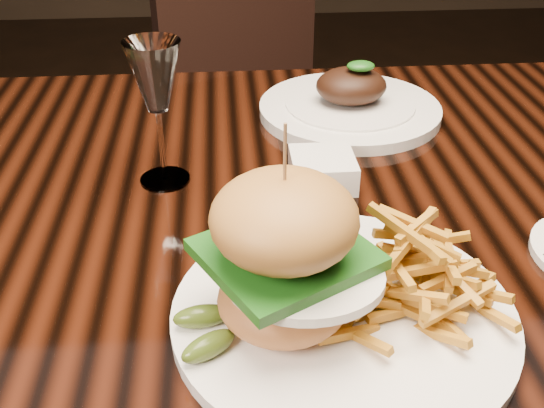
{
  "coord_description": "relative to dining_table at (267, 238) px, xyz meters",
  "views": [
    {
      "loc": [
        -0.05,
        -0.72,
        1.19
      ],
      "look_at": [
        -0.0,
        -0.13,
        0.81
      ],
      "focal_mm": 42.0,
      "sensor_mm": 36.0,
      "label": 1
    }
  ],
  "objects": [
    {
      "name": "far_dish",
      "position": [
        0.15,
        0.23,
        0.09
      ],
      "size": [
        0.3,
        0.3,
        0.1
      ],
      "rotation": [
        0.0,
        0.0,
        -0.33
      ],
      "color": "white",
      "rests_on": "dining_table"
    },
    {
      "name": "dining_table",
      "position": [
        0.0,
        0.0,
        0.0
      ],
      "size": [
        1.6,
        0.9,
        0.75
      ],
      "color": "black",
      "rests_on": "ground"
    },
    {
      "name": "ramekin",
      "position": [
        0.08,
        0.02,
        0.1
      ],
      "size": [
        0.09,
        0.09,
        0.04
      ],
      "primitive_type": "cube",
      "rotation": [
        0.0,
        0.0,
        0.03
      ],
      "color": "white",
      "rests_on": "dining_table"
    },
    {
      "name": "chair_far",
      "position": [
        0.04,
        0.88,
        -0.13
      ],
      "size": [
        0.61,
        0.61,
        0.95
      ],
      "rotation": [
        0.0,
        0.0,
        0.42
      ],
      "color": "black",
      "rests_on": "ground"
    },
    {
      "name": "wine_glass",
      "position": [
        -0.14,
        0.04,
        0.22
      ],
      "size": [
        0.07,
        0.07,
        0.19
      ],
      "color": "white",
      "rests_on": "dining_table"
    },
    {
      "name": "burger_plate",
      "position": [
        0.05,
        -0.25,
        0.14
      ],
      "size": [
        0.34,
        0.34,
        0.22
      ],
      "rotation": [
        0.0,
        0.0,
        0.3
      ],
      "color": "white",
      "rests_on": "dining_table"
    }
  ]
}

